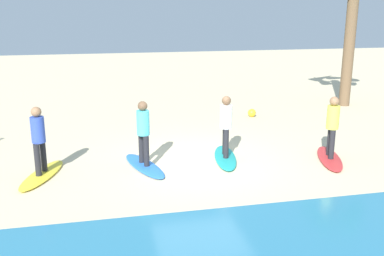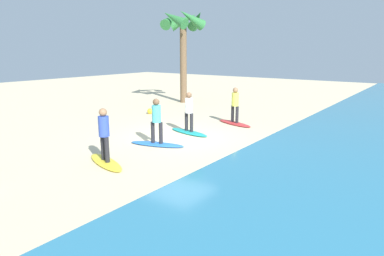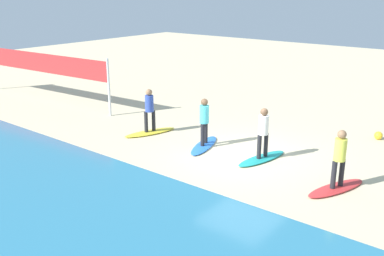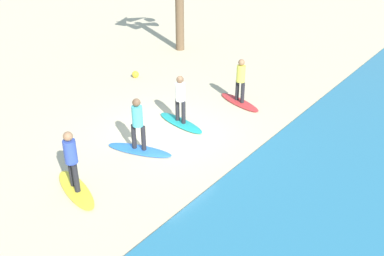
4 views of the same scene
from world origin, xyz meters
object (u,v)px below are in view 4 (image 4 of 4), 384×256
at_px(surfer_teal, 180,96).
at_px(surfer_blue, 138,121).
at_px(surfboard_blue, 139,150).
at_px(surfer_red, 241,77).
at_px(surfer_yellow, 71,157).
at_px(surfboard_teal, 181,123).
at_px(surfboard_yellow, 76,189).
at_px(beach_ball, 135,74).
at_px(surfboard_red, 239,102).

xyz_separation_m(surfer_teal, surfer_blue, (2.21, 0.18, 0.00)).
distance_m(surfer_teal, surfboard_blue, 2.43).
height_order(surfer_red, surfboard_blue, surfer_red).
bearing_deg(surfer_yellow, surfboard_teal, -176.55).
height_order(surfer_red, surfboard_yellow, surfer_red).
distance_m(surfer_yellow, beach_ball, 8.51).
bearing_deg(surfer_red, surfboard_blue, -5.74).
distance_m(surfer_red, surfer_blue, 4.95).
xyz_separation_m(surfboard_red, surfer_blue, (4.93, -0.50, 0.99)).
xyz_separation_m(surfboard_teal, surfer_teal, (0.00, 0.00, 0.99)).
bearing_deg(surfboard_red, beach_ball, -156.34).
bearing_deg(surfer_blue, surfer_red, 174.26).
relative_size(surfboard_red, surfer_teal, 1.28).
distance_m(surfboard_red, surfer_red, 0.99).
bearing_deg(surfer_blue, beach_ball, -134.87).
xyz_separation_m(surfboard_yellow, surfer_yellow, (0.00, 0.00, 0.99)).
xyz_separation_m(surfboard_blue, surfboard_yellow, (2.49, 0.11, 0.00)).
bearing_deg(surfboard_red, surfboard_blue, -76.28).
height_order(surfer_teal, surfer_yellow, same).
distance_m(surfboard_yellow, beach_ball, 8.46).
bearing_deg(surfboard_blue, surfer_blue, -0.00).
distance_m(surfboard_teal, surfer_yellow, 4.81).
height_order(surfer_teal, surfboard_blue, surfer_teal).
bearing_deg(surfboard_red, surfer_yellow, -73.53).
height_order(surfboard_red, surfer_blue, surfer_blue).
distance_m(surfboard_blue, beach_ball, 6.46).
distance_m(surfboard_blue, surfer_yellow, 2.68).
distance_m(surfboard_teal, surfboard_blue, 2.22).
height_order(surfer_red, surfer_yellow, same).
distance_m(surfboard_teal, beach_ball, 4.99).
bearing_deg(surfer_yellow, surfer_red, 177.01).
distance_m(surfer_red, surfboard_yellow, 7.50).
relative_size(surfboard_teal, surfboard_yellow, 1.00).
bearing_deg(surfer_teal, surfer_blue, 4.54).
xyz_separation_m(surfboard_teal, surfer_yellow, (4.70, 0.28, 0.99)).
bearing_deg(surfer_red, surfboard_teal, -13.86).
xyz_separation_m(surfer_red, surfboard_yellow, (7.42, -0.39, -0.99)).
height_order(surfboard_teal, surfboard_yellow, same).
bearing_deg(surfer_teal, beach_ball, -118.06).
relative_size(surfer_blue, surfboard_yellow, 0.78).
bearing_deg(surfer_blue, surfboard_blue, 0.00).
xyz_separation_m(surfboard_blue, surfer_yellow, (2.49, 0.11, 0.99)).
height_order(surfboard_red, surfer_teal, surfer_teal).
relative_size(surfer_teal, surfboard_yellow, 0.78).
xyz_separation_m(surfboard_red, beach_ball, (0.37, -5.07, 0.11)).
bearing_deg(surfboard_blue, surfboard_yellow, -104.41).
relative_size(surfboard_red, beach_ball, 6.99).
distance_m(surfer_blue, surfer_yellow, 2.49).
bearing_deg(surfboard_blue, surfboard_teal, 77.65).
distance_m(surfer_blue, beach_ball, 6.52).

